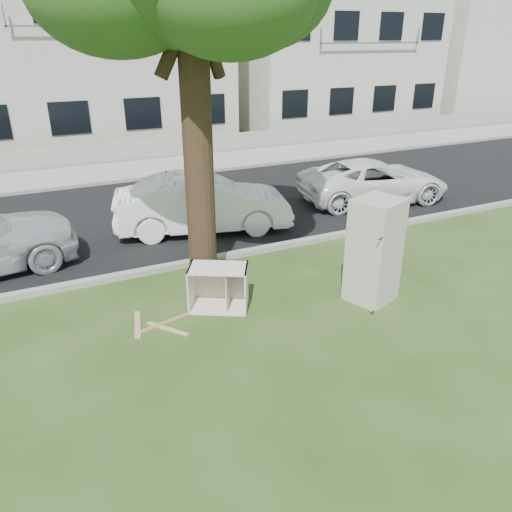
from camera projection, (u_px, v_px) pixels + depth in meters
name	position (u px, v px, depth m)	size (l,w,h in m)	color
ground	(262.00, 315.00, 8.62)	(120.00, 120.00, 0.00)	#274016
road	(165.00, 212.00, 13.57)	(120.00, 7.00, 0.01)	black
kerb_near	(211.00, 262.00, 10.64)	(120.00, 0.18, 0.12)	gray
kerb_far	(135.00, 181.00, 16.50)	(120.00, 0.18, 0.12)	gray
sidewalk	(126.00, 171.00, 17.69)	(120.00, 2.80, 0.01)	gray
low_wall	(116.00, 153.00, 18.87)	(120.00, 0.15, 0.70)	gray
townhouse_center	(84.00, 53.00, 21.55)	(11.22, 8.16, 7.44)	beige
townhouse_right	(320.00, 56.00, 26.39)	(10.20, 8.16, 6.84)	beige
filler_right	(499.00, 56.00, 32.39)	(16.00, 9.00, 6.40)	beige
fridge	(374.00, 251.00, 8.79)	(0.78, 0.72, 1.89)	silver
cabinet	(219.00, 287.00, 8.71)	(1.00, 0.62, 0.78)	beige
plank_a	(164.00, 323.00, 8.35)	(1.07, 0.09, 0.02)	#987249
plank_b	(168.00, 329.00, 8.18)	(0.81, 0.08, 0.02)	tan
plank_c	(138.00, 324.00, 8.31)	(0.86, 0.10, 0.02)	tan
car_center	(203.00, 204.00, 12.06)	(1.47, 4.21, 1.39)	white
car_right	(374.00, 181.00, 14.29)	(1.99, 4.31, 1.20)	white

